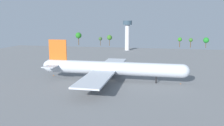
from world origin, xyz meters
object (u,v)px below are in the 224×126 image
object	(u,v)px
cargo_airplane	(111,68)
safety_cone_nose	(181,84)
pushback_tractor	(108,65)
safety_cone_tail	(54,75)
control_tower	(127,32)

from	to	relation	value
cargo_airplane	safety_cone_nose	xyz separation A→B (m)	(33.30, 0.45, -6.00)
pushback_tractor	cargo_airplane	bearing A→B (deg)	-74.87
cargo_airplane	safety_cone_nose	bearing A→B (deg)	0.78
cargo_airplane	safety_cone_nose	world-z (taller)	cargo_airplane
cargo_airplane	pushback_tractor	world-z (taller)	cargo_airplane
safety_cone_tail	control_tower	world-z (taller)	control_tower
pushback_tractor	safety_cone_tail	size ratio (longest dim) A/B	6.64
cargo_airplane	safety_cone_nose	size ratio (longest dim) A/B	131.38
control_tower	safety_cone_nose	bearing A→B (deg)	-71.04
safety_cone_nose	safety_cone_tail	xyz separation A→B (m)	(-65.75, 3.38, 0.03)
safety_cone_nose	safety_cone_tail	world-z (taller)	safety_cone_tail
pushback_tractor	safety_cone_nose	xyz separation A→B (m)	(42.90, -35.04, -0.85)
pushback_tractor	control_tower	world-z (taller)	control_tower
pushback_tractor	safety_cone_tail	distance (m)	39.06
safety_cone_nose	control_tower	size ratio (longest dim) A/B	0.02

